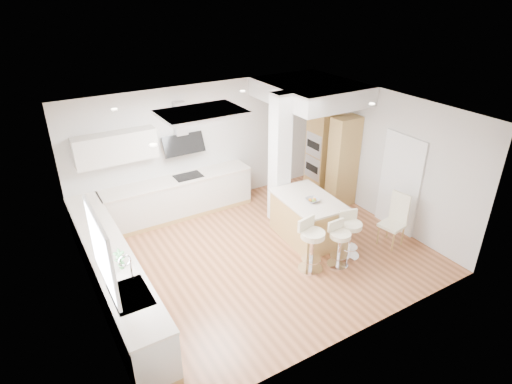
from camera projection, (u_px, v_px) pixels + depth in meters
ground at (260, 254)px, 8.27m from camera, size 6.00×6.00×0.00m
ceiling at (260, 254)px, 8.27m from camera, size 6.00×5.00×0.02m
wall_back at (202, 146)px, 9.55m from camera, size 6.00×0.04×2.80m
wall_left at (86, 236)px, 6.26m from camera, size 0.04×5.00×2.80m
wall_right at (381, 157)px, 9.02m from camera, size 0.04×5.00×2.80m
skylight at (202, 113)px, 7.12m from camera, size 4.10×2.10×0.06m
window_left at (101, 248)px, 5.46m from camera, size 0.06×1.28×1.07m
doorway_right at (400, 184)px, 8.73m from camera, size 0.05×1.00×2.10m
counter_left at (113, 273)px, 7.00m from camera, size 0.63×4.50×1.35m
counter_back at (171, 189)px, 9.24m from camera, size 3.62×0.63×2.50m
pillar at (280, 160)px, 8.85m from camera, size 0.35×0.35×2.80m
soffit at (310, 91)px, 9.14m from camera, size 1.78×2.20×0.40m
oven_column at (331, 156)px, 9.97m from camera, size 0.63×1.21×2.10m
peninsula at (307, 218)px, 8.58m from camera, size 1.07×1.54×0.98m
bar_stool_a at (311, 243)px, 7.59m from camera, size 0.54×0.54×1.02m
bar_stool_b at (339, 242)px, 7.75m from camera, size 0.41×0.41×0.89m
bar_stool_c at (350, 232)px, 7.99m from camera, size 0.51×0.51×0.93m
dining_chair at (396, 218)px, 8.36m from camera, size 0.49×0.49×1.09m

